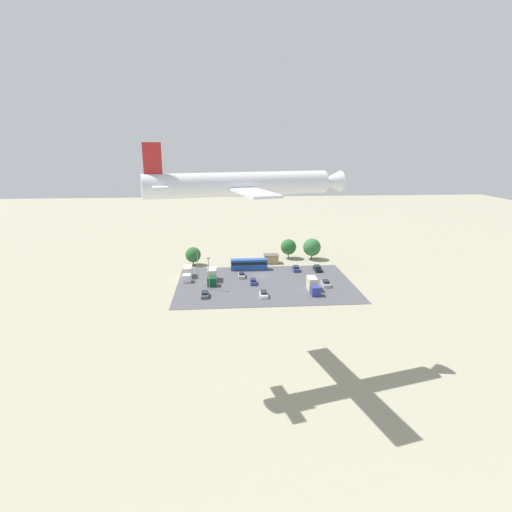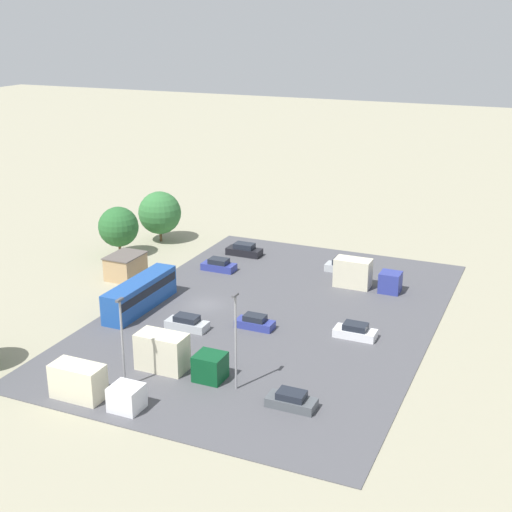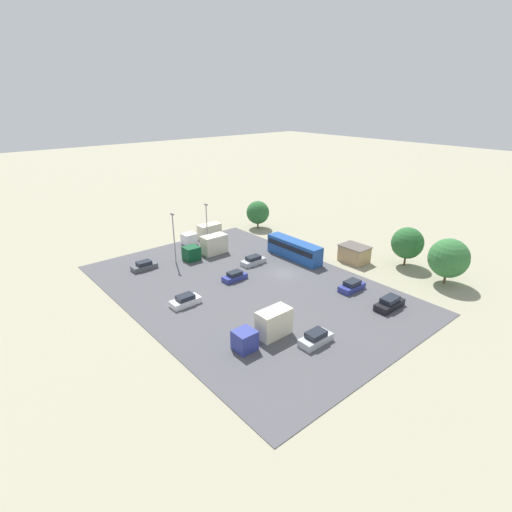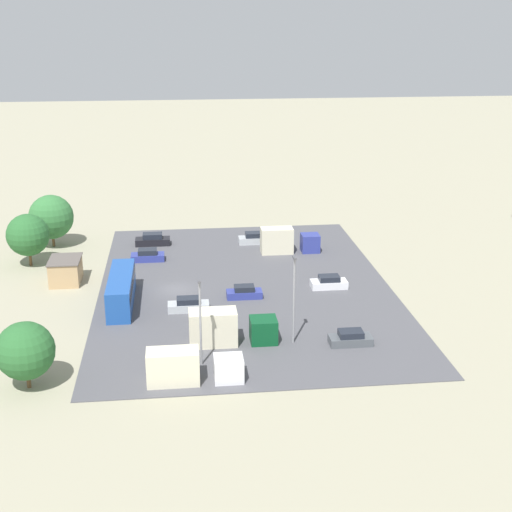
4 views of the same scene
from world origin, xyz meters
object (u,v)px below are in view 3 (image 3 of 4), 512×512
Objects in this scene: bus at (294,249)px; parked_truck_2 at (266,327)px; parked_car_2 at (185,301)px; parked_car_5 at (389,303)px; parked_car_0 at (235,276)px; parked_car_4 at (352,286)px; parked_truck_0 at (204,233)px; parked_truck_1 at (208,247)px; parked_car_1 at (316,338)px; shed_building at (354,254)px; parked_car_6 at (144,266)px; parked_car_3 at (253,261)px.

parked_truck_2 is (-16.01, 20.98, -0.23)m from bus.
parked_car_5 is at bearing -132.13° from parked_car_2.
parked_car_0 is 0.93× the size of parked_car_4.
parked_truck_1 is at bearing 151.87° from parked_truck_0.
parked_car_5 is at bearing -93.55° from parked_car_1.
parked_truck_0 is at bearing -69.41° from bus.
bus is at bearing -9.33° from parked_car_4.
parked_truck_0 is at bearing 28.06° from shed_building.
parked_car_2 is at bearing 47.87° from parked_car_5.
parked_truck_2 is at bearing 106.19° from shed_building.
parked_car_5 is (-21.42, 2.90, -1.12)m from bus.
parked_truck_1 is (13.71, -13.03, 0.97)m from parked_car_2.
parked_car_0 is 0.47× the size of parked_truck_1.
parked_car_0 is 0.94× the size of parked_car_2.
parked_car_5 is (-21.07, -10.85, 0.09)m from parked_car_0.
parked_car_1 is at bearing 9.87° from parked_car_6.
parked_car_0 is 12.09m from parked_truck_1.
parked_truck_1 is at bearing 18.18° from parked_car_4.
parked_car_5 is 0.56× the size of parked_truck_1.
parked_truck_0 is at bearing -38.85° from parked_car_2.
parked_car_1 is (-12.69, 24.21, -0.75)m from shed_building.
shed_building is 27.34m from parked_car_1.
shed_building reaches higher than parked_car_4.
parked_truck_2 reaches higher than parked_car_6.
parked_car_2 is 1.02× the size of parked_car_6.
parked_car_3 is 23.17m from parked_truck_2.
parked_truck_2 reaches higher than parked_car_3.
parked_car_3 is 0.53× the size of parked_truck_0.
parked_car_4 is at bearing 36.61° from parked_car_6.
parked_car_2 is at bearing 136.46° from parked_truck_1.
parked_car_3 is (5.03, -16.65, -0.01)m from parked_car_2.
parked_truck_0 reaches higher than parked_car_5.
parked_car_6 is 16.91m from parked_truck_0.
parked_truck_2 is (4.53, 3.90, 0.92)m from parked_car_1.
parked_car_6 is at bearing -145.40° from parked_car_0.
bus is 2.70× the size of parked_car_2.
bus is 13.80m from parked_car_0.
parked_truck_1 is (11.72, -2.79, 1.00)m from parked_car_0.
parked_car_5 is (-13.56, 10.03, -0.72)m from shed_building.
parked_car_0 is at bearing 34.60° from parked_car_6.
parked_truck_2 is at bearing 37.35° from bus.
parked_car_2 is at bearing -78.98° from parked_car_0.
parked_car_6 is 0.50× the size of parked_truck_0.
bus reaches higher than parked_car_0.
bus is 1.34× the size of parked_truck_1.
parked_car_6 is 0.53× the size of parked_truck_2.
parked_car_5 is at bearing 175.88° from parked_car_4.
shed_building is at bearing -62.34° from parked_car_1.
parked_car_3 is at bearing -73.19° from parked_car_2.
shed_building is 1.14× the size of parked_car_4.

